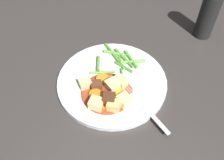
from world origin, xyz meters
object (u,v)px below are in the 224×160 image
at_px(meat_chunk_0, 96,85).
at_px(potato_chunk_4, 112,86).
at_px(pepper_mill, 208,16).
at_px(potato_chunk_2, 114,106).
at_px(fork, 142,104).
at_px(meat_chunk_1, 109,100).
at_px(dinner_plate, 112,82).
at_px(potato_chunk_3, 85,83).
at_px(carrot_slice_0, 103,104).
at_px(carrot_slice_1, 113,82).
at_px(carrot_slice_4, 96,95).
at_px(potato_chunk_1, 120,82).
at_px(potato_chunk_5, 98,104).
at_px(potato_chunk_0, 124,100).
at_px(carrot_slice_2, 118,95).
at_px(carrot_slice_3, 103,79).

bearing_deg(meat_chunk_0, potato_chunk_4, 104.92).
height_order(meat_chunk_0, pepper_mill, pepper_mill).
xyz_separation_m(potato_chunk_2, pepper_mill, (-0.37, 0.14, 0.04)).
distance_m(potato_chunk_4, fork, 0.08).
distance_m(meat_chunk_0, meat_chunk_1, 0.06).
distance_m(dinner_plate, potato_chunk_3, 0.07).
xyz_separation_m(carrot_slice_0, meat_chunk_1, (-0.01, 0.01, 0.01)).
relative_size(dinner_plate, pepper_mill, 2.09).
relative_size(carrot_slice_0, potato_chunk_3, 1.12).
distance_m(carrot_slice_1, potato_chunk_3, 0.07).
bearing_deg(dinner_plate, pepper_mill, 148.90).
bearing_deg(meat_chunk_1, meat_chunk_0, -122.18).
bearing_deg(pepper_mill, carrot_slice_4, -28.30).
xyz_separation_m(potato_chunk_1, potato_chunk_5, (0.08, -0.02, -0.00)).
xyz_separation_m(potato_chunk_5, meat_chunk_0, (-0.05, -0.03, -0.00)).
bearing_deg(potato_chunk_0, fork, 107.88).
bearing_deg(carrot_slice_2, potato_chunk_2, 5.70).
bearing_deg(potato_chunk_5, potato_chunk_1, 164.42).
relative_size(potato_chunk_3, meat_chunk_0, 1.09).
xyz_separation_m(carrot_slice_3, potato_chunk_5, (0.08, 0.02, 0.01)).
xyz_separation_m(potato_chunk_0, pepper_mill, (-0.35, 0.12, 0.04)).
bearing_deg(meat_chunk_1, potato_chunk_5, -41.44).
xyz_separation_m(carrot_slice_4, pepper_mill, (-0.36, 0.19, 0.05)).
relative_size(carrot_slice_3, potato_chunk_5, 1.03).
bearing_deg(potato_chunk_0, potato_chunk_4, -121.51).
relative_size(carrot_slice_2, potato_chunk_3, 1.17).
bearing_deg(potato_chunk_5, pepper_mill, 155.66).
distance_m(carrot_slice_0, meat_chunk_0, 0.06).
distance_m(carrot_slice_2, pepper_mill, 0.37).
distance_m(dinner_plate, potato_chunk_4, 0.04).
distance_m(dinner_plate, carrot_slice_2, 0.06).
relative_size(dinner_plate, potato_chunk_4, 8.61).
xyz_separation_m(carrot_slice_1, carrot_slice_4, (0.05, -0.02, -0.00)).
bearing_deg(potato_chunk_4, carrot_slice_1, -163.58).
bearing_deg(carrot_slice_2, potato_chunk_5, -33.32).
relative_size(potato_chunk_1, meat_chunk_0, 1.23).
relative_size(carrot_slice_3, potato_chunk_2, 1.10).
relative_size(carrot_slice_2, meat_chunk_1, 1.12).
bearing_deg(carrot_slice_3, meat_chunk_0, -7.07).
bearing_deg(carrot_slice_4, potato_chunk_2, 74.18).
bearing_deg(potato_chunk_3, carrot_slice_2, 92.34).
distance_m(carrot_slice_4, potato_chunk_1, 0.07).
bearing_deg(meat_chunk_0, dinner_plate, 147.96).
relative_size(carrot_slice_1, potato_chunk_5, 1.13).
xyz_separation_m(potato_chunk_2, fork, (-0.04, 0.06, -0.01)).
relative_size(carrot_slice_1, meat_chunk_1, 1.20).
xyz_separation_m(carrot_slice_0, carrot_slice_4, (-0.02, -0.03, 0.00)).
xyz_separation_m(carrot_slice_0, potato_chunk_3, (-0.03, -0.07, 0.01)).
distance_m(dinner_plate, carrot_slice_0, 0.08).
height_order(carrot_slice_1, fork, carrot_slice_1).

